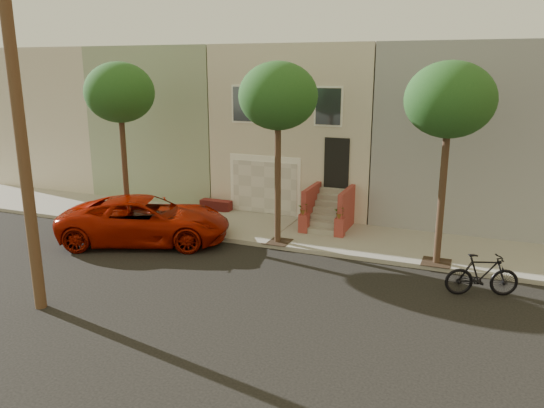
% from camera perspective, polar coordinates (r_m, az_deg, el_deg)
% --- Properties ---
extents(ground, '(90.00, 90.00, 0.00)m').
position_cam_1_polar(ground, '(16.31, -7.86, -8.14)').
color(ground, black).
rests_on(ground, ground).
extents(sidewalk, '(40.00, 3.70, 0.15)m').
position_cam_1_polar(sidewalk, '(20.79, -0.48, -2.74)').
color(sidewalk, '#99978B').
rests_on(sidewalk, ground).
extents(house_row, '(33.10, 11.70, 7.00)m').
position_cam_1_polar(house_row, '(25.47, 4.67, 8.63)').
color(house_row, beige).
rests_on(house_row, sidewalk).
extents(tree_left, '(2.70, 2.57, 6.30)m').
position_cam_1_polar(tree_left, '(21.43, -16.06, 11.33)').
color(tree_left, '#2D2116').
rests_on(tree_left, sidewalk).
extents(tree_mid, '(2.70, 2.57, 6.30)m').
position_cam_1_polar(tree_mid, '(18.16, 0.64, 11.40)').
color(tree_mid, '#2D2116').
rests_on(tree_mid, sidewalk).
extents(tree_right, '(2.70, 2.57, 6.30)m').
position_cam_1_polar(tree_right, '(16.91, 18.53, 10.43)').
color(tree_right, '#2D2116').
rests_on(tree_right, sidewalk).
extents(utility_pole, '(23.60, 1.22, 10.00)m').
position_cam_1_polar(utility_pole, '(9.80, 24.09, 7.03)').
color(utility_pole, '#4C3823').
rests_on(utility_pole, ground).
extents(pickup_truck, '(6.65, 4.80, 1.68)m').
position_cam_1_polar(pickup_truck, '(19.87, -13.40, -1.67)').
color(pickup_truck, '#921000').
rests_on(pickup_truck, ground).
extents(motorcycle, '(2.11, 1.22, 1.22)m').
position_cam_1_polar(motorcycle, '(16.08, 21.63, -7.09)').
color(motorcycle, black).
rests_on(motorcycle, ground).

